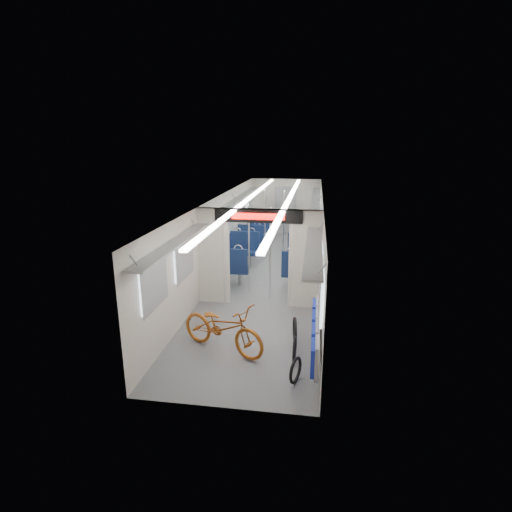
# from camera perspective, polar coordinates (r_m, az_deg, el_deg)

# --- Properties ---
(carriage) EXTENTS (12.00, 12.02, 2.31)m
(carriage) POSITION_cam_1_polar(r_m,az_deg,el_deg) (10.93, 1.69, 4.02)
(carriage) COLOR #515456
(carriage) RESTS_ON ground
(bicycle) EXTENTS (1.90, 1.32, 0.95)m
(bicycle) POSITION_cam_1_polar(r_m,az_deg,el_deg) (7.48, -4.78, -10.09)
(bicycle) COLOR #9C4F16
(bicycle) RESTS_ON ground
(flip_bench) EXTENTS (0.12, 2.14, 0.55)m
(flip_bench) POSITION_cam_1_polar(r_m,az_deg,el_deg) (7.07, 8.47, -10.87)
(flip_bench) COLOR gray
(flip_bench) RESTS_ON carriage
(bike_hoop_a) EXTENTS (0.20, 0.43, 0.44)m
(bike_hoop_a) POSITION_cam_1_polar(r_m,az_deg,el_deg) (6.71, 5.66, -16.10)
(bike_hoop_a) COLOR black
(bike_hoop_a) RESTS_ON ground
(bike_hoop_b) EXTENTS (0.06, 0.47, 0.47)m
(bike_hoop_b) POSITION_cam_1_polar(r_m,az_deg,el_deg) (7.26, 5.53, -13.30)
(bike_hoop_b) COLOR black
(bike_hoop_b) RESTS_ON ground
(bike_hoop_c) EXTENTS (0.12, 0.50, 0.50)m
(bike_hoop_c) POSITION_cam_1_polar(r_m,az_deg,el_deg) (7.91, 5.56, -10.60)
(bike_hoop_c) COLOR black
(bike_hoop_c) RESTS_ON ground
(seat_bay_near_left) EXTENTS (0.96, 2.29, 1.17)m
(seat_bay_near_left) POSITION_cam_1_polar(r_m,az_deg,el_deg) (11.73, -2.62, 0.16)
(seat_bay_near_left) COLOR #0E1B3E
(seat_bay_near_left) RESTS_ON ground
(seat_bay_near_right) EXTENTS (0.96, 2.32, 1.18)m
(seat_bay_near_right) POSITION_cam_1_polar(r_m,az_deg,el_deg) (11.48, 6.53, -0.25)
(seat_bay_near_right) COLOR #0E1B3E
(seat_bay_near_right) RESTS_ON ground
(seat_bay_far_left) EXTENTS (0.92, 2.11, 1.11)m
(seat_bay_far_left) POSITION_cam_1_polar(r_m,az_deg,el_deg) (14.98, -0.13, 3.54)
(seat_bay_far_left) COLOR #0E1B3E
(seat_bay_far_left) RESTS_ON ground
(seat_bay_far_right) EXTENTS (0.94, 2.21, 1.14)m
(seat_bay_far_right) POSITION_cam_1_polar(r_m,az_deg,el_deg) (14.80, 7.05, 3.32)
(seat_bay_far_right) COLOR #0E1B3E
(seat_bay_far_right) RESTS_ON ground
(stanchion_near_left) EXTENTS (0.04, 0.04, 2.30)m
(stanchion_near_left) POSITION_cam_1_polar(r_m,az_deg,el_deg) (10.05, -0.99, 0.92)
(stanchion_near_left) COLOR silver
(stanchion_near_left) RESTS_ON ground
(stanchion_near_right) EXTENTS (0.04, 0.04, 2.30)m
(stanchion_near_right) POSITION_cam_1_polar(r_m,az_deg,el_deg) (9.64, 2.03, 0.26)
(stanchion_near_right) COLOR silver
(stanchion_near_right) RESTS_ON ground
(stanchion_far_left) EXTENTS (0.04, 0.04, 2.30)m
(stanchion_far_left) POSITION_cam_1_polar(r_m,az_deg,el_deg) (13.33, 1.29, 4.64)
(stanchion_far_left) COLOR silver
(stanchion_far_left) RESTS_ON ground
(stanchion_far_right) EXTENTS (0.05, 0.05, 2.30)m
(stanchion_far_right) POSITION_cam_1_polar(r_m,az_deg,el_deg) (12.85, 3.93, 4.18)
(stanchion_far_right) COLOR silver
(stanchion_far_right) RESTS_ON ground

